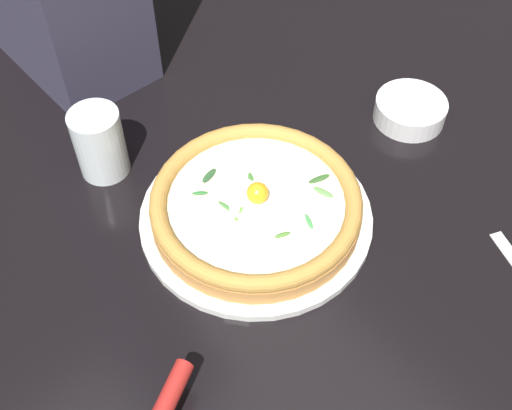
# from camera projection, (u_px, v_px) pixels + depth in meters

# --- Properties ---
(ground_plane) EXTENTS (2.40, 2.40, 0.03)m
(ground_plane) POSITION_uv_depth(u_px,v_px,m) (234.00, 230.00, 0.91)
(ground_plane) COLOR black
(ground_plane) RESTS_ON ground
(pizza_plate) EXTENTS (0.32, 0.32, 0.01)m
(pizza_plate) POSITION_uv_depth(u_px,v_px,m) (256.00, 217.00, 0.89)
(pizza_plate) COLOR white
(pizza_plate) RESTS_ON ground
(pizza) EXTENTS (0.29, 0.29, 0.06)m
(pizza) POSITION_uv_depth(u_px,v_px,m) (256.00, 204.00, 0.87)
(pizza) COLOR #C98744
(pizza) RESTS_ON pizza_plate
(side_bowl) EXTENTS (0.11, 0.11, 0.04)m
(side_bowl) POSITION_uv_depth(u_px,v_px,m) (410.00, 110.00, 1.01)
(side_bowl) COLOR white
(side_bowl) RESTS_ON ground
(drinking_glass) EXTENTS (0.07, 0.07, 0.11)m
(drinking_glass) POSITION_uv_depth(u_px,v_px,m) (101.00, 147.00, 0.93)
(drinking_glass) COLOR silver
(drinking_glass) RESTS_ON ground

